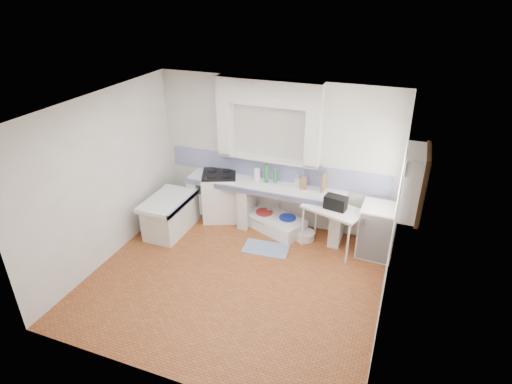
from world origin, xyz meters
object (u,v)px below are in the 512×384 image
(stove, at_px, (220,196))
(fridge, at_px, (377,231))
(sink, at_px, (276,224))
(side_table, at_px, (331,228))

(stove, bearing_deg, fridge, -25.66)
(fridge, bearing_deg, sink, 178.09)
(stove, bearing_deg, sink, -25.17)
(sink, relative_size, side_table, 1.09)
(sink, relative_size, fridge, 1.17)
(fridge, bearing_deg, stove, 178.40)
(stove, height_order, fridge, stove)
(stove, relative_size, fridge, 1.02)
(sink, xyz_separation_m, fridge, (1.86, -0.12, 0.33))
(side_table, height_order, fridge, fridge)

